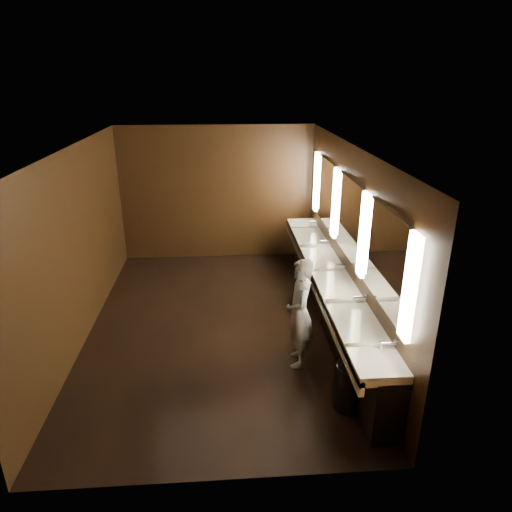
{
  "coord_description": "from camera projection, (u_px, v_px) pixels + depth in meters",
  "views": [
    {
      "loc": [
        0.14,
        -6.38,
        3.75
      ],
      "look_at": [
        0.6,
        0.0,
        1.18
      ],
      "focal_mm": 32.0,
      "sensor_mm": 36.0,
      "label": 1
    }
  ],
  "objects": [
    {
      "name": "wall_left",
      "position": [
        78.0,
        247.0,
        6.63
      ],
      "size": [
        0.02,
        6.0,
        2.8
      ],
      "primitive_type": "cube",
      "color": "black",
      "rests_on": "floor"
    },
    {
      "name": "sink_counter",
      "position": [
        331.0,
        294.0,
        7.22
      ],
      "size": [
        0.55,
        5.4,
        1.01
      ],
      "color": "black",
      "rests_on": "floor"
    },
    {
      "name": "floor",
      "position": [
        219.0,
        325.0,
        7.29
      ],
      "size": [
        6.0,
        6.0,
        0.0
      ],
      "primitive_type": "plane",
      "color": "black",
      "rests_on": "ground"
    },
    {
      "name": "person",
      "position": [
        300.0,
        313.0,
        6.08
      ],
      "size": [
        0.42,
        0.59,
        1.54
      ],
      "primitive_type": "imported",
      "rotation": [
        0.0,
        0.0,
        -1.66
      ],
      "color": "#91B1D8",
      "rests_on": "floor"
    },
    {
      "name": "mirror_band",
      "position": [
        348.0,
        218.0,
        6.77
      ],
      "size": [
        0.06,
        5.03,
        1.15
      ],
      "color": "#FEEEC4",
      "rests_on": "wall_right"
    },
    {
      "name": "wall_front",
      "position": [
        212.0,
        361.0,
        3.99
      ],
      "size": [
        4.0,
        0.02,
        2.8
      ],
      "primitive_type": "cube",
      "color": "black",
      "rests_on": "floor"
    },
    {
      "name": "wall_right",
      "position": [
        348.0,
        240.0,
        6.9
      ],
      "size": [
        0.02,
        6.0,
        2.8
      ],
      "primitive_type": "cube",
      "color": "black",
      "rests_on": "floor"
    },
    {
      "name": "ceiling",
      "position": [
        212.0,
        147.0,
        6.24
      ],
      "size": [
        4.0,
        6.0,
        0.02
      ],
      "primitive_type": "cube",
      "color": "#2D2D2B",
      "rests_on": "wall_back"
    },
    {
      "name": "wall_back",
      "position": [
        217.0,
        194.0,
        9.54
      ],
      "size": [
        4.0,
        0.02,
        2.8
      ],
      "primitive_type": "cube",
      "color": "black",
      "rests_on": "floor"
    },
    {
      "name": "trash_bin",
      "position": [
        350.0,
        386.0,
        5.41
      ],
      "size": [
        0.43,
        0.43,
        0.58
      ],
      "primitive_type": "cylinder",
      "rotation": [
        0.0,
        0.0,
        -0.17
      ],
      "color": "black",
      "rests_on": "floor"
    }
  ]
}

